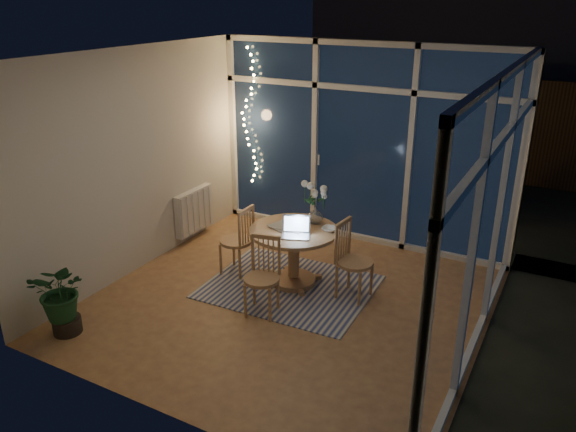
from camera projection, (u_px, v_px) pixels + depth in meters
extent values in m
plane|color=brown|center=(289.00, 302.00, 6.10)|extent=(4.00, 4.00, 0.00)
plane|color=white|center=(289.00, 55.00, 5.14)|extent=(4.00, 4.00, 0.00)
cube|color=beige|center=(362.00, 145.00, 7.25)|extent=(4.00, 0.04, 2.60)
cube|color=beige|center=(155.00, 270.00, 3.99)|extent=(4.00, 0.04, 2.60)
cube|color=beige|center=(137.00, 162.00, 6.51)|extent=(0.04, 4.00, 2.60)
cube|color=beige|center=(497.00, 226.00, 4.73)|extent=(0.04, 4.00, 2.60)
cube|color=silver|center=(361.00, 145.00, 7.22)|extent=(4.00, 0.10, 2.60)
cube|color=silver|center=(492.00, 225.00, 4.75)|extent=(0.10, 4.00, 2.60)
cube|color=silver|center=(194.00, 211.00, 7.55)|extent=(0.10, 0.70, 0.58)
cube|color=black|center=(447.00, 185.00, 9.98)|extent=(12.00, 6.00, 0.10)
cube|color=#312212|center=(432.00, 123.00, 10.25)|extent=(11.00, 0.08, 1.80)
cube|color=#353740|center=(489.00, 39.00, 12.08)|extent=(7.00, 3.00, 2.20)
sphere|color=#1A3216|center=(345.00, 171.00, 9.06)|extent=(0.90, 0.90, 0.90)
cube|color=beige|center=(289.00, 286.00, 6.42)|extent=(1.87, 1.52, 0.01)
cylinder|color=#9D6C47|center=(294.00, 257.00, 6.37)|extent=(1.03, 1.03, 0.68)
cube|color=#9D6C47|center=(236.00, 239.00, 6.59)|extent=(0.41, 0.41, 0.87)
cube|color=#9D6C47|center=(355.00, 261.00, 6.04)|extent=(0.45, 0.45, 0.89)
cube|color=#9D6C47|center=(261.00, 277.00, 5.74)|extent=(0.46, 0.46, 0.85)
imported|color=white|center=(315.00, 214.00, 6.38)|extent=(0.21, 0.21, 0.21)
imported|color=silver|center=(330.00, 229.00, 6.20)|extent=(0.16, 0.16, 0.04)
cube|color=#BBB9B2|center=(287.00, 226.00, 6.31)|extent=(0.41, 0.35, 0.02)
cube|color=black|center=(300.00, 232.00, 6.17)|extent=(0.10, 0.05, 0.01)
imported|color=#174221|center=(63.00, 299.00, 5.43)|extent=(0.68, 0.64, 0.76)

